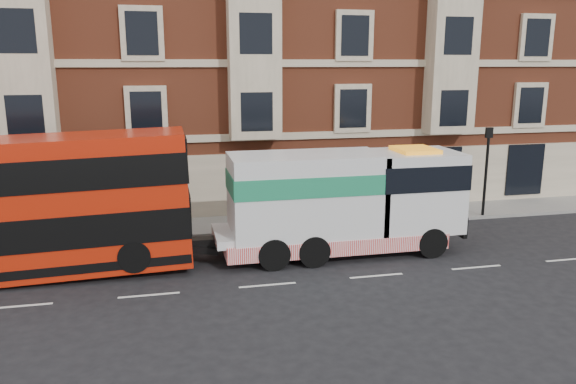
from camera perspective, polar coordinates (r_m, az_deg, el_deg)
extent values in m
plane|color=black|center=(19.72, -2.09, -9.44)|extent=(120.00, 120.00, 0.00)
cube|color=slate|center=(26.70, -5.02, -3.25)|extent=(90.00, 3.00, 0.15)
cube|color=brown|center=(33.18, -6.22, 15.48)|extent=(45.00, 12.00, 18.00)
cylinder|color=black|center=(24.88, -18.53, -0.16)|extent=(0.14, 0.14, 4.00)
cube|color=black|center=(24.51, -18.89, 4.63)|extent=(0.35, 0.15, 0.50)
cylinder|color=black|center=(29.05, 19.44, 1.59)|extent=(0.14, 0.14, 4.00)
cube|color=black|center=(28.73, 19.76, 5.70)|extent=(0.35, 0.15, 0.50)
cube|color=red|center=(21.89, -26.40, -1.46)|extent=(12.27, 2.74, 4.82)
cube|color=black|center=(22.06, -26.22, -3.25)|extent=(12.31, 2.80, 1.15)
cube|color=black|center=(21.64, -26.74, 1.77)|extent=(12.31, 2.80, 1.10)
cylinder|color=black|center=(20.52, -15.35, -6.32)|extent=(1.14, 0.35, 1.14)
cylinder|color=black|center=(22.88, -15.08, -4.30)|extent=(1.14, 0.35, 1.14)
cube|color=silver|center=(22.60, 5.05, -3.72)|extent=(9.86, 2.52, 0.33)
cube|color=silver|center=(23.38, 12.57, 0.18)|extent=(3.50, 2.74, 3.18)
cube|color=silver|center=(21.87, 1.84, -0.24)|extent=(5.91, 2.74, 3.18)
cube|color=#1C8157|center=(21.75, 1.85, 1.17)|extent=(5.97, 2.78, 0.77)
cube|color=red|center=(22.65, 4.50, -4.69)|extent=(8.76, 2.80, 0.60)
cylinder|color=black|center=(22.93, 14.39, -4.99)|extent=(1.20, 0.38, 1.20)
cylinder|color=black|center=(25.06, 11.86, -3.32)|extent=(1.20, 0.38, 1.20)
cylinder|color=black|center=(21.25, 2.63, -6.02)|extent=(1.20, 0.44, 1.20)
cylinder|color=black|center=(23.53, 1.07, -4.11)|extent=(1.20, 0.44, 1.20)
cylinder|color=black|center=(20.92, -1.45, -6.32)|extent=(1.20, 0.44, 1.20)
cylinder|color=black|center=(23.24, -2.62, -4.35)|extent=(1.20, 0.44, 1.20)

